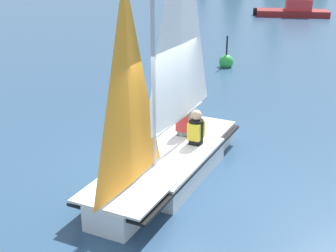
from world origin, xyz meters
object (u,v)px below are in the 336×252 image
(sailor_helm, at_px, (196,135))
(sailor_crew, at_px, (184,126))
(motorboat_distant, at_px, (294,10))
(sailboat_main, at_px, (168,139))
(buoy_marker, at_px, (226,62))

(sailor_helm, bearing_deg, sailor_crew, -129.41)
(sailor_helm, bearing_deg, motorboat_distant, -173.22)
(sailboat_main, relative_size, sailor_crew, 4.68)
(sailboat_main, relative_size, buoy_marker, 4.42)
(sailor_crew, relative_size, motorboat_distant, 0.26)
(sailor_crew, bearing_deg, buoy_marker, -167.32)
(sailor_crew, bearing_deg, motorboat_distant, -174.16)
(sailboat_main, height_order, sailor_helm, sailboat_main)
(sailor_helm, relative_size, sailor_crew, 1.00)
(sailor_helm, height_order, motorboat_distant, sailor_helm)
(sailor_crew, xyz_separation_m, buoy_marker, (4.31, -6.66, -0.44))
(sailboat_main, relative_size, sailor_helm, 4.69)
(sailor_helm, xyz_separation_m, motorboat_distant, (10.31, -20.23, -0.25))
(motorboat_distant, bearing_deg, sailor_helm, -99.85)
(sailboat_main, xyz_separation_m, motorboat_distant, (10.32, -21.02, -0.40))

